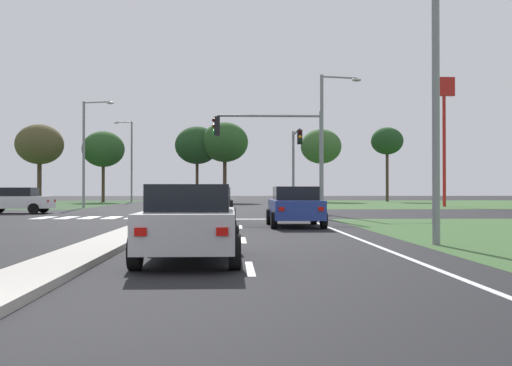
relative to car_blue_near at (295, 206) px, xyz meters
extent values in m
plane|color=black|center=(-5.64, 12.65, -0.80)|extent=(200.00, 200.00, 0.00)
cube|color=#385B2D|center=(19.86, 37.15, -0.79)|extent=(35.00, 35.00, 0.01)
cube|color=#ADA89E|center=(-5.64, -6.35, -0.73)|extent=(1.20, 22.00, 0.14)
cube|color=gray|center=(-5.64, 37.65, -0.73)|extent=(1.20, 36.00, 0.14)
cube|color=silver|center=(-2.14, -12.25, -0.79)|extent=(0.14, 2.00, 0.01)
cube|color=silver|center=(-2.14, -6.25, -0.79)|extent=(0.14, 2.00, 0.01)
cube|color=silver|center=(-2.14, -0.25, -0.79)|extent=(0.14, 2.00, 0.01)
cube|color=silver|center=(1.21, -5.35, -0.79)|extent=(0.14, 24.00, 0.01)
cube|color=silver|center=(-1.84, 5.65, -0.79)|extent=(6.40, 0.50, 0.01)
cube|color=silver|center=(-12.04, 7.45, -0.79)|extent=(0.70, 2.80, 0.01)
cube|color=silver|center=(-10.89, 7.45, -0.79)|extent=(0.70, 2.80, 0.01)
cube|color=silver|center=(-9.74, 7.45, -0.79)|extent=(0.70, 2.80, 0.01)
cube|color=silver|center=(-8.59, 7.45, -0.79)|extent=(0.70, 2.80, 0.01)
cube|color=silver|center=(-7.44, 7.45, -0.79)|extent=(0.70, 2.80, 0.01)
cube|color=silver|center=(-6.29, 7.45, -0.79)|extent=(0.70, 2.80, 0.01)
cube|color=silver|center=(-5.14, 7.45, -0.79)|extent=(0.70, 2.80, 0.01)
cube|color=navy|center=(0.00, 0.03, -0.12)|extent=(1.85, 4.18, 0.72)
cube|color=black|center=(0.00, -0.12, 0.50)|extent=(1.63, 1.92, 0.52)
cube|color=red|center=(-0.70, -2.08, -0.04)|extent=(0.20, 0.04, 0.14)
cube|color=red|center=(0.70, -2.08, -0.04)|extent=(0.20, 0.04, 0.14)
cylinder|color=black|center=(-0.92, 1.37, -0.48)|extent=(0.22, 0.64, 0.64)
cylinder|color=black|center=(0.92, 1.37, -0.48)|extent=(0.22, 0.64, 0.64)
cylinder|color=black|center=(-0.92, -1.31, -0.48)|extent=(0.22, 0.64, 0.64)
cylinder|color=black|center=(0.92, -1.31, -0.48)|extent=(0.22, 0.64, 0.64)
cube|color=black|center=(-3.36, 2.64, -0.12)|extent=(1.87, 4.60, 0.70)
cube|color=black|center=(-3.36, 2.49, 0.49)|extent=(1.65, 2.12, 0.52)
cube|color=red|center=(-4.07, 0.32, -0.05)|extent=(0.20, 0.04, 0.14)
cube|color=red|center=(-2.65, 0.32, -0.05)|extent=(0.20, 0.04, 0.14)
cylinder|color=black|center=(-4.30, 4.11, -0.48)|extent=(0.22, 0.64, 0.64)
cylinder|color=black|center=(-2.42, 4.11, -0.48)|extent=(0.22, 0.64, 0.64)
cylinder|color=black|center=(-4.30, 1.17, -0.48)|extent=(0.22, 0.64, 0.64)
cylinder|color=black|center=(-2.42, 1.17, -0.48)|extent=(0.22, 0.64, 0.64)
cube|color=silver|center=(-15.51, 13.23, -0.11)|extent=(4.21, 1.82, 0.73)
cube|color=black|center=(-15.36, 13.23, 0.51)|extent=(1.94, 1.61, 0.52)
cube|color=red|center=(-13.38, 12.54, -0.04)|extent=(0.04, 0.20, 0.14)
cube|color=red|center=(-13.38, 13.92, -0.04)|extent=(0.04, 0.20, 0.14)
cylinder|color=black|center=(-14.16, 12.32, -0.48)|extent=(0.64, 0.22, 0.64)
cylinder|color=black|center=(-14.16, 14.14, -0.48)|extent=(0.64, 0.22, 0.64)
cube|color=#B7B7BC|center=(-3.31, -10.98, -0.13)|extent=(1.78, 4.29, 0.70)
cube|color=black|center=(-3.31, -11.13, 0.49)|extent=(1.56, 1.98, 0.52)
cube|color=red|center=(-3.99, -13.15, -0.06)|extent=(0.20, 0.04, 0.14)
cube|color=red|center=(-2.63, -13.15, -0.06)|extent=(0.20, 0.04, 0.14)
cylinder|color=black|center=(-4.20, -9.61, -0.48)|extent=(0.22, 0.64, 0.64)
cylinder|color=black|center=(-2.42, -9.61, -0.48)|extent=(0.22, 0.64, 0.64)
cylinder|color=black|center=(-4.20, -12.35, -0.48)|extent=(0.22, 0.64, 0.64)
cylinder|color=black|center=(-2.42, -12.35, -0.48)|extent=(0.22, 0.64, 0.64)
cylinder|color=gray|center=(1.96, 6.05, 1.87)|extent=(0.18, 0.18, 5.34)
cylinder|color=gray|center=(-0.62, 6.05, 4.29)|extent=(5.15, 0.12, 0.12)
cube|color=black|center=(-3.19, 6.05, 3.77)|extent=(0.26, 0.32, 0.95)
sphere|color=#360503|center=(-3.35, 6.05, 4.07)|extent=(0.20, 0.20, 0.20)
sphere|color=#3A2405|center=(-3.35, 6.05, 3.77)|extent=(0.20, 0.20, 0.20)
sphere|color=green|center=(-3.35, 6.05, 3.47)|extent=(0.20, 0.20, 0.20)
cylinder|color=gray|center=(1.96, 19.25, 2.03)|extent=(0.18, 0.18, 5.65)
cylinder|color=gray|center=(1.96, 17.24, 4.60)|extent=(0.12, 4.02, 0.12)
cube|color=black|center=(1.96, 15.23, 4.08)|extent=(0.32, 0.26, 0.95)
sphere|color=#360503|center=(1.96, 15.07, 4.38)|extent=(0.20, 0.20, 0.20)
sphere|color=orange|center=(1.96, 15.07, 4.08)|extent=(0.20, 0.20, 0.20)
sphere|color=black|center=(1.96, 15.07, 3.78)|extent=(0.20, 0.20, 0.20)
cylinder|color=gray|center=(2.85, -7.81, 4.38)|extent=(0.20, 0.20, 10.35)
cylinder|color=gray|center=(2.85, 11.65, 3.33)|extent=(0.20, 0.20, 8.24)
cylinder|color=gray|center=(3.95, 11.88, 7.35)|extent=(2.21, 0.55, 0.10)
ellipsoid|color=#B2B2A8|center=(5.04, 12.11, 7.25)|extent=(0.56, 0.28, 0.20)
cylinder|color=gray|center=(-14.14, 23.94, 3.40)|extent=(0.20, 0.20, 8.39)
cylinder|color=gray|center=(-13.04, 23.58, 7.50)|extent=(2.23, 0.80, 0.10)
ellipsoid|color=#B2B2A8|center=(-11.93, 23.23, 7.40)|extent=(0.56, 0.28, 0.20)
cylinder|color=gray|center=(-14.14, 46.20, 3.90)|extent=(0.20, 0.20, 9.39)
cylinder|color=gray|center=(-14.99, 46.02, 8.50)|extent=(1.73, 0.46, 0.10)
ellipsoid|color=#B2B2A8|center=(-15.84, 45.84, 8.40)|extent=(0.56, 0.28, 0.20)
cylinder|color=#232833|center=(-5.68, 25.51, -0.31)|extent=(0.16, 0.16, 0.70)
cylinder|color=#9E8966|center=(-5.68, 25.51, 0.41)|extent=(0.34, 0.34, 0.73)
sphere|color=tan|center=(-5.68, 25.51, 0.87)|extent=(0.21, 0.21, 0.21)
cylinder|color=red|center=(15.52, 26.19, 3.90)|extent=(0.28, 0.28, 9.39)
cube|color=red|center=(15.52, 26.19, 9.39)|extent=(1.80, 0.30, 1.60)
torus|color=yellow|center=(15.13, 26.36, 9.39)|extent=(0.96, 0.16, 0.96)
torus|color=yellow|center=(15.92, 26.36, 9.39)|extent=(0.96, 0.16, 0.96)
cylinder|color=#423323|center=(-23.68, 42.90, 1.71)|extent=(0.47, 0.47, 5.02)
ellipsoid|color=#4C4728|center=(-23.68, 42.90, 5.65)|extent=(5.19, 5.19, 4.41)
cylinder|color=#423323|center=(-17.23, 45.32, 1.59)|extent=(0.36, 0.36, 4.77)
ellipsoid|color=#285123|center=(-17.23, 45.32, 5.30)|extent=(4.83, 4.83, 4.10)
cylinder|color=#423323|center=(-6.45, 44.90, 1.78)|extent=(0.33, 0.33, 5.15)
ellipsoid|color=#1E421E|center=(-6.45, 44.90, 5.75)|extent=(5.08, 5.08, 4.32)
cylinder|color=#423323|center=(-3.26, 43.70, 1.88)|extent=(0.42, 0.42, 5.36)
ellipsoid|color=#285123|center=(-3.26, 43.70, 6.02)|extent=(5.28, 5.28, 4.49)
cylinder|color=#423323|center=(8.29, 47.61, 1.86)|extent=(0.30, 0.30, 5.31)
ellipsoid|color=#38602D|center=(8.29, 47.61, 5.86)|extent=(4.90, 4.90, 4.17)
cylinder|color=#423323|center=(16.36, 47.66, 2.34)|extent=(0.35, 0.35, 6.28)
ellipsoid|color=#1E421E|center=(16.36, 47.66, 6.55)|extent=(3.88, 3.88, 3.30)
camera|label=1|loc=(-2.48, -22.96, 0.64)|focal=41.38mm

